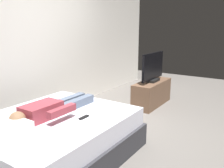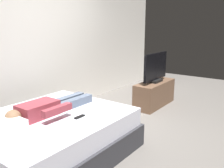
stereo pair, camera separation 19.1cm
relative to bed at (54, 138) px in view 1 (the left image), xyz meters
name	(u,v)px [view 1 (the left image)]	position (x,y,z in m)	size (l,w,h in m)	color
ground_plane	(122,134)	(1.04, -0.35, -0.26)	(10.00, 10.00, 0.00)	slate
back_wall	(59,37)	(1.44, 1.32, 1.14)	(6.40, 0.10, 2.80)	silver
bed	(54,138)	(0.00, 0.00, 0.00)	(1.93, 1.60, 0.54)	#333338
pillow	(4,131)	(-0.65, 0.00, 0.34)	(0.48, 0.34, 0.12)	white
person	(51,109)	(0.03, 0.06, 0.36)	(1.26, 0.46, 0.18)	#993842
remote	(84,117)	(0.18, -0.34, 0.29)	(0.15, 0.04, 0.02)	black
tv_stand	(152,93)	(2.60, -0.13, -0.01)	(1.10, 0.40, 0.50)	brown
tv	(153,68)	(2.60, -0.13, 0.52)	(0.88, 0.20, 0.59)	black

